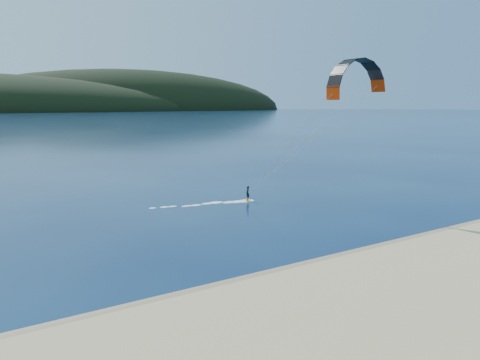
% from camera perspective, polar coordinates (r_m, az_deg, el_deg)
% --- Properties ---
extents(ground, '(1800.00, 1800.00, 0.00)m').
position_cam_1_polar(ground, '(23.92, 10.78, -15.59)').
color(ground, '#071539').
rests_on(ground, ground).
extents(wet_sand, '(220.00, 2.50, 0.10)m').
position_cam_1_polar(wet_sand, '(27.05, 4.10, -12.28)').
color(wet_sand, '#88734F').
rests_on(wet_sand, ground).
extents(kitesurfer_near, '(22.96, 9.31, 14.67)m').
position_cam_1_polar(kitesurfer_near, '(47.50, 13.57, 10.08)').
color(kitesurfer_near, gold).
rests_on(kitesurfer_near, ground).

